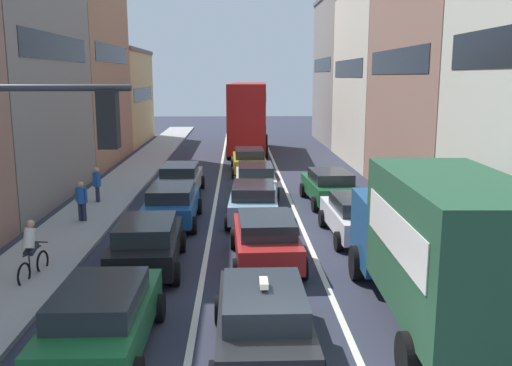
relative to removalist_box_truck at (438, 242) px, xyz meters
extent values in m
cube|color=#9F9F9F|center=(-10.39, 16.95, -1.90)|extent=(2.60, 64.00, 0.14)
cube|color=silver|center=(-5.39, 16.95, -1.97)|extent=(0.16, 60.00, 0.01)
cube|color=silver|center=(-1.99, 16.95, -1.97)|extent=(0.16, 60.00, 0.01)
cube|color=black|center=(-12.18, 13.45, 4.82)|extent=(0.02, 8.80, 1.10)
cube|color=#9E7556|center=(-15.69, 24.45, 4.33)|extent=(7.00, 10.90, 12.61)
cube|color=black|center=(-12.18, 24.45, 4.96)|extent=(0.02, 8.80, 1.10)
cube|color=tan|center=(-15.69, 35.45, 1.75)|extent=(7.00, 10.90, 7.45)
cube|color=black|center=(-12.18, 35.45, 2.12)|extent=(0.02, 8.80, 1.10)
cube|color=#66605B|center=(-15.69, 35.45, 5.62)|extent=(7.20, 10.90, 0.30)
cube|color=gray|center=(6.21, 35.45, 3.91)|extent=(7.00, 10.90, 11.76)
cube|color=black|center=(2.69, 35.45, 4.50)|extent=(0.02, 8.80, 1.10)
cube|color=beige|center=(6.21, 24.45, 3.52)|extent=(7.00, 10.90, 10.98)
cube|color=black|center=(2.69, 24.45, 4.07)|extent=(0.02, 8.80, 1.10)
cube|color=#936B5B|center=(6.21, 13.45, 3.67)|extent=(7.00, 10.90, 11.29)
cube|color=black|center=(2.69, 13.45, 4.23)|extent=(0.02, 8.80, 1.10)
cylinder|color=#2D2D33|center=(-7.64, -3.48, 3.43)|extent=(3.50, 0.10, 0.10)
cube|color=black|center=(-6.24, -3.48, 2.98)|extent=(0.28, 0.28, 0.84)
sphere|color=red|center=(-6.24, -3.33, 3.24)|extent=(0.18, 0.18, 0.18)
sphere|color=#F2A519|center=(-6.24, -3.33, 2.98)|extent=(0.18, 0.18, 0.18)
sphere|color=green|center=(-6.24, -3.33, 2.72)|extent=(0.18, 0.18, 0.18)
cube|color=navy|center=(0.09, 2.88, -0.54)|extent=(2.47, 2.47, 1.90)
cube|color=black|center=(0.13, 4.09, -0.16)|extent=(2.02, 0.09, 0.70)
cube|color=#234C33|center=(-0.02, -0.88, 0.21)|extent=(2.57, 5.51, 2.80)
cube|color=white|center=(-1.24, -0.84, 0.49)|extent=(0.16, 4.48, 0.90)
cylinder|color=black|center=(-1.11, 3.00, -1.49)|extent=(0.33, 0.97, 0.96)
cylinder|color=black|center=(1.29, 2.93, -1.49)|extent=(0.33, 0.97, 0.96)
cylinder|color=black|center=(-1.27, -2.28, -1.49)|extent=(0.33, 0.97, 0.96)
cube|color=black|center=(-3.89, -1.14, -1.30)|extent=(1.81, 4.30, 0.70)
cube|color=#1E2328|center=(-3.89, -1.34, -0.74)|extent=(1.59, 2.41, 0.52)
cube|color=#F2EACC|center=(-3.89, -1.34, -0.37)|extent=(0.16, 0.44, 0.12)
cylinder|color=black|center=(-4.81, 0.32, -1.65)|extent=(0.22, 0.64, 0.64)
cylinder|color=black|center=(-2.97, 0.33, -1.65)|extent=(0.22, 0.64, 0.64)
cube|color=#19592D|center=(-7.14, -0.96, -1.30)|extent=(1.82, 4.31, 0.70)
cube|color=#1E2328|center=(-7.14, -1.16, -0.74)|extent=(1.59, 2.41, 0.52)
cylinder|color=black|center=(-8.05, 0.50, -1.65)|extent=(0.22, 0.64, 0.64)
cylinder|color=black|center=(-6.21, 0.50, -1.65)|extent=(0.22, 0.64, 0.64)
cube|color=#A51E1E|center=(-3.56, 4.48, -1.30)|extent=(1.94, 4.36, 0.70)
cube|color=#1E2328|center=(-3.55, 4.28, -0.74)|extent=(1.66, 2.46, 0.52)
cylinder|color=black|center=(-4.52, 5.91, -1.65)|extent=(0.24, 0.65, 0.64)
cylinder|color=black|center=(-2.68, 5.97, -1.65)|extent=(0.24, 0.65, 0.64)
cylinder|color=black|center=(-4.43, 2.99, -1.65)|extent=(0.24, 0.65, 0.64)
cylinder|color=black|center=(-2.59, 3.05, -1.65)|extent=(0.24, 0.65, 0.64)
cube|color=black|center=(-7.05, 4.13, -1.30)|extent=(1.96, 4.37, 0.70)
cube|color=#1E2328|center=(-7.04, 3.93, -0.74)|extent=(1.68, 2.47, 0.52)
cylinder|color=black|center=(-8.02, 5.55, -1.65)|extent=(0.24, 0.65, 0.64)
cylinder|color=black|center=(-6.18, 5.63, -1.65)|extent=(0.24, 0.65, 0.64)
cylinder|color=black|center=(-7.91, 2.63, -1.65)|extent=(0.24, 0.65, 0.64)
cylinder|color=black|center=(-6.07, 2.70, -1.65)|extent=(0.24, 0.65, 0.64)
cube|color=#759EB7|center=(-3.77, 9.50, -1.30)|extent=(1.97, 4.37, 0.70)
cube|color=#1E2328|center=(-3.78, 9.30, -0.74)|extent=(1.68, 2.47, 0.52)
cylinder|color=black|center=(-4.63, 11.00, -1.65)|extent=(0.25, 0.65, 0.64)
cylinder|color=black|center=(-2.80, 10.92, -1.65)|extent=(0.25, 0.65, 0.64)
cylinder|color=black|center=(-4.75, 8.08, -1.65)|extent=(0.25, 0.65, 0.64)
cylinder|color=black|center=(-2.91, 8.00, -1.65)|extent=(0.25, 0.65, 0.64)
cube|color=#194C8C|center=(-6.90, 9.15, -1.30)|extent=(1.81, 4.30, 0.70)
cube|color=#1E2328|center=(-6.90, 8.95, -0.74)|extent=(1.59, 2.41, 0.52)
cylinder|color=black|center=(-7.82, 10.61, -1.65)|extent=(0.22, 0.64, 0.64)
cylinder|color=black|center=(-5.98, 10.61, -1.65)|extent=(0.22, 0.64, 0.64)
cylinder|color=black|center=(-7.81, 7.68, -1.65)|extent=(0.22, 0.64, 0.64)
cylinder|color=black|center=(-5.97, 7.69, -1.65)|extent=(0.22, 0.64, 0.64)
cube|color=beige|center=(-3.55, 14.26, -1.30)|extent=(1.80, 4.30, 0.70)
cube|color=#1E2328|center=(-3.55, 14.06, -0.74)|extent=(1.59, 2.41, 0.52)
cylinder|color=black|center=(-4.47, 15.73, -1.65)|extent=(0.22, 0.64, 0.64)
cylinder|color=black|center=(-2.63, 15.73, -1.65)|extent=(0.22, 0.64, 0.64)
cylinder|color=black|center=(-4.47, 12.80, -1.65)|extent=(0.22, 0.64, 0.64)
cylinder|color=black|center=(-2.63, 12.80, -1.65)|extent=(0.22, 0.64, 0.64)
cube|color=gray|center=(-7.10, 14.40, -1.30)|extent=(1.84, 4.31, 0.70)
cube|color=#1E2328|center=(-7.10, 14.20, -0.74)|extent=(1.60, 2.42, 0.52)
cylinder|color=black|center=(-8.01, 15.87, -1.65)|extent=(0.23, 0.64, 0.64)
cylinder|color=black|center=(-6.17, 15.85, -1.65)|extent=(0.23, 0.64, 0.64)
cylinder|color=black|center=(-8.03, 12.95, -1.65)|extent=(0.23, 0.64, 0.64)
cylinder|color=black|center=(-6.19, 12.93, -1.65)|extent=(0.23, 0.64, 0.64)
cube|color=#B29319|center=(-3.72, 20.04, -1.30)|extent=(1.89, 4.34, 0.70)
cube|color=#1E2328|center=(-3.71, 19.84, -0.74)|extent=(1.63, 2.44, 0.52)
cylinder|color=black|center=(-4.67, 21.48, -1.65)|extent=(0.23, 0.64, 0.64)
cylinder|color=black|center=(-2.83, 21.52, -1.65)|extent=(0.23, 0.64, 0.64)
cylinder|color=black|center=(-4.61, 18.56, -1.65)|extent=(0.23, 0.64, 0.64)
cylinder|color=black|center=(-2.77, 18.60, -1.65)|extent=(0.23, 0.64, 0.64)
cube|color=silver|center=(-0.26, 7.05, -1.30)|extent=(1.92, 4.35, 0.70)
cube|color=#1E2328|center=(-0.25, 6.85, -0.74)|extent=(1.65, 2.45, 0.52)
cylinder|color=black|center=(-1.22, 8.49, -1.65)|extent=(0.24, 0.65, 0.64)
cylinder|color=black|center=(0.62, 8.54, -1.65)|extent=(0.24, 0.65, 0.64)
cylinder|color=black|center=(-1.14, 5.57, -1.65)|extent=(0.24, 0.65, 0.64)
cylinder|color=black|center=(0.70, 5.62, -1.65)|extent=(0.24, 0.65, 0.64)
cube|color=#19592D|center=(-0.34, 12.35, -1.30)|extent=(2.04, 4.39, 0.70)
cube|color=#1E2328|center=(-0.32, 12.15, -0.74)|extent=(1.71, 2.49, 0.52)
cylinder|color=black|center=(-1.34, 13.76, -1.65)|extent=(0.26, 0.65, 0.64)
cylinder|color=black|center=(0.50, 13.86, -1.65)|extent=(0.26, 0.65, 0.64)
cylinder|color=black|center=(-1.17, 10.84, -1.65)|extent=(0.26, 0.65, 0.64)
cylinder|color=black|center=(0.66, 10.94, -1.65)|extent=(0.26, 0.65, 0.64)
cube|color=#B21919|center=(-3.56, 28.78, -0.27)|extent=(3.03, 10.61, 2.40)
cube|color=black|center=(-3.56, 28.78, 0.09)|extent=(3.03, 9.99, 0.70)
cube|color=#B21919|center=(-3.56, 28.78, 2.01)|extent=(3.03, 10.61, 2.16)
cube|color=black|center=(-3.56, 28.78, 2.25)|extent=(3.03, 9.99, 0.64)
cylinder|color=black|center=(-4.62, 32.62, -1.47)|extent=(0.35, 1.01, 1.00)
cylinder|color=black|center=(-2.12, 32.49, -1.47)|extent=(0.35, 1.01, 1.00)
cylinder|color=black|center=(-4.97, 25.70, -1.47)|extent=(0.35, 1.01, 1.00)
cylinder|color=black|center=(-2.47, 25.57, -1.47)|extent=(0.35, 1.01, 1.00)
torus|color=black|center=(-9.98, 3.76, -1.63)|extent=(0.15, 0.68, 0.68)
torus|color=black|center=(-10.12, 2.72, -1.63)|extent=(0.15, 0.68, 0.68)
cylinder|color=black|center=(-10.05, 3.24, -1.13)|extent=(0.17, 0.94, 0.05)
cylinder|color=black|center=(-10.07, 3.04, -1.36)|extent=(0.04, 0.04, 0.55)
cylinder|color=black|center=(-9.99, 3.66, -1.00)|extent=(0.50, 0.10, 0.04)
cylinder|color=#232833|center=(-10.13, 3.20, -1.06)|extent=(0.20, 0.45, 0.30)
cylinder|color=#232833|center=(-9.97, 3.18, -1.06)|extent=(0.20, 0.45, 0.30)
cylinder|color=silver|center=(-10.06, 3.14, -0.73)|extent=(0.36, 0.49, 0.62)
sphere|color=tan|center=(-10.04, 3.26, -0.36)|extent=(0.22, 0.22, 0.22)
cylinder|color=#262D47|center=(-10.40, 9.21, -1.56)|extent=(0.16, 0.16, 0.82)
cylinder|color=#262D47|center=(-10.23, 9.14, -1.56)|extent=(0.16, 0.16, 0.82)
cylinder|color=#2659B2|center=(-10.31, 9.17, -0.85)|extent=(0.34, 0.34, 0.60)
sphere|color=tan|center=(-10.31, 9.17, -0.43)|extent=(0.24, 0.24, 0.24)
cylinder|color=#2659B2|center=(-10.52, 9.26, -0.82)|extent=(0.10, 0.10, 0.55)
cylinder|color=#2659B2|center=(-10.11, 9.09, -0.82)|extent=(0.10, 0.10, 0.55)
cylinder|color=#262D47|center=(-10.57, 12.54, -1.56)|extent=(0.16, 0.16, 0.82)
cylinder|color=#262D47|center=(-10.51, 12.37, -1.56)|extent=(0.16, 0.16, 0.82)
cylinder|color=#2659B2|center=(-10.54, 12.46, -0.85)|extent=(0.34, 0.34, 0.60)
sphere|color=tan|center=(-10.54, 12.46, -0.43)|extent=(0.24, 0.24, 0.24)
cylinder|color=#2659B2|center=(-10.62, 12.66, -0.82)|extent=(0.10, 0.10, 0.55)
cylinder|color=#2659B2|center=(-10.46, 12.25, -0.82)|extent=(0.10, 0.10, 0.55)
camera|label=1|loc=(-4.39, -11.55, 3.59)|focal=38.91mm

